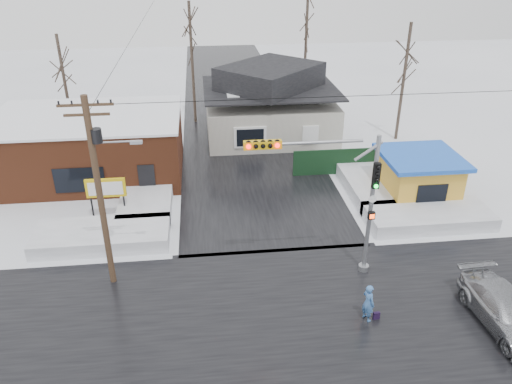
{
  "coord_description": "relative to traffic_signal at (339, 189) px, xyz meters",
  "views": [
    {
      "loc": [
        -3.46,
        -16.18,
        14.52
      ],
      "look_at": [
        -0.92,
        6.1,
        3.0
      ],
      "focal_mm": 35.0,
      "sensor_mm": 36.0,
      "label": 1
    }
  ],
  "objects": [
    {
      "name": "snowbank_nw",
      "position": [
        -11.43,
        4.03,
        -4.14
      ],
      "size": [
        7.0,
        3.0,
        0.8
      ],
      "primitive_type": "cube",
      "color": "white",
      "rests_on": "ground"
    },
    {
      "name": "brick_building",
      "position": [
        -13.43,
        13.03,
        -2.46
      ],
      "size": [
        12.2,
        8.2,
        4.12
      ],
      "color": "brown",
      "rests_on": "ground"
    },
    {
      "name": "ground",
      "position": [
        -2.43,
        -2.97,
        -4.54
      ],
      "size": [
        120.0,
        120.0,
        0.0
      ],
      "primitive_type": "plane",
      "color": "white",
      "rests_on": "ground"
    },
    {
      "name": "utility_pole",
      "position": [
        -10.36,
        0.53,
        0.57
      ],
      "size": [
        3.15,
        0.44,
        9.0
      ],
      "color": "#382619",
      "rests_on": "ground"
    },
    {
      "name": "snowbank_ne",
      "position": [
        6.57,
        4.03,
        -4.14
      ],
      "size": [
        7.0,
        3.0,
        0.8
      ],
      "primitive_type": "cube",
      "color": "white",
      "rests_on": "ground"
    },
    {
      "name": "car",
      "position": [
        6.19,
        -4.36,
        -3.8
      ],
      "size": [
        2.33,
        5.2,
        1.48
      ],
      "primitive_type": "imported",
      "rotation": [
        0.0,
        0.0,
        0.05
      ],
      "color": "#9E9FA4",
      "rests_on": "ground"
    },
    {
      "name": "road_ns",
      "position": [
        -2.43,
        -2.97,
        -4.53
      ],
      "size": [
        10.0,
        120.0,
        0.02
      ],
      "primitive_type": "cube",
      "color": "black",
      "rests_on": "ground"
    },
    {
      "name": "tree_far_left",
      "position": [
        -6.43,
        23.03,
        3.41
      ],
      "size": [
        3.0,
        3.0,
        10.0
      ],
      "color": "#332821",
      "rests_on": "ground"
    },
    {
      "name": "snowbank_nside_e",
      "position": [
        4.57,
        9.03,
        -4.14
      ],
      "size": [
        3.0,
        8.0,
        0.8
      ],
      "primitive_type": "cube",
      "color": "white",
      "rests_on": "ground"
    },
    {
      "name": "fence",
      "position": [
        4.07,
        11.03,
        -3.64
      ],
      "size": [
        8.0,
        0.12,
        1.8
      ],
      "primitive_type": "cube",
      "color": "black",
      "rests_on": "ground"
    },
    {
      "name": "tree_far_west",
      "position": [
        -16.43,
        21.03,
        1.82
      ],
      "size": [
        3.0,
        3.0,
        8.0
      ],
      "color": "#332821",
      "rests_on": "ground"
    },
    {
      "name": "snowbank_nside_w",
      "position": [
        -9.43,
        9.03,
        -4.14
      ],
      "size": [
        3.0,
        8.0,
        0.8
      ],
      "primitive_type": "cube",
      "color": "white",
      "rests_on": "ground"
    },
    {
      "name": "shopping_bag",
      "position": [
        1.04,
        -3.43,
        -4.36
      ],
      "size": [
        0.29,
        0.15,
        0.35
      ],
      "primitive_type": "cube",
      "rotation": [
        0.0,
        0.0,
        0.1
      ],
      "color": "black",
      "rests_on": "ground"
    },
    {
      "name": "kiosk",
      "position": [
        7.07,
        7.03,
        -3.08
      ],
      "size": [
        4.6,
        4.6,
        2.88
      ],
      "color": "gold",
      "rests_on": "ground"
    },
    {
      "name": "traffic_signal",
      "position": [
        0.0,
        0.0,
        0.0
      ],
      "size": [
        6.05,
        0.68,
        7.0
      ],
      "color": "gray",
      "rests_on": "ground"
    },
    {
      "name": "pedestrian",
      "position": [
        0.63,
        -3.38,
        -3.66
      ],
      "size": [
        0.63,
        0.75,
        1.75
      ],
      "primitive_type": "imported",
      "rotation": [
        0.0,
        0.0,
        1.97
      ],
      "color": "#3D6BAB",
      "rests_on": "ground"
    },
    {
      "name": "marquee_sign",
      "position": [
        -11.43,
        6.53,
        -2.62
      ],
      "size": [
        2.2,
        0.21,
        2.55
      ],
      "color": "black",
      "rests_on": "ground"
    },
    {
      "name": "tree_far_mid",
      "position": [
        3.57,
        25.03,
        5.0
      ],
      "size": [
        3.0,
        3.0,
        12.0
      ],
      "color": "#332821",
      "rests_on": "ground"
    },
    {
      "name": "house",
      "position": [
        -0.43,
        19.03,
        -1.92
      ],
      "size": [
        10.4,
        8.4,
        5.76
      ],
      "color": "beige",
      "rests_on": "ground"
    },
    {
      "name": "tree_far_right",
      "position": [
        9.57,
        17.03,
        2.62
      ],
      "size": [
        3.0,
        3.0,
        9.0
      ],
      "color": "#332821",
      "rests_on": "ground"
    },
    {
      "name": "road_ew",
      "position": [
        -2.43,
        -2.97,
        -4.53
      ],
      "size": [
        120.0,
        10.0,
        0.02
      ],
      "primitive_type": "cube",
      "color": "black",
      "rests_on": "ground"
    }
  ]
}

